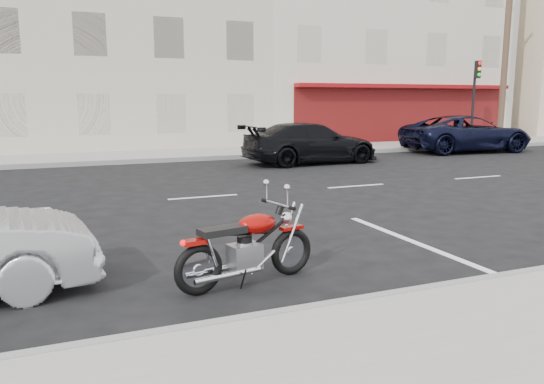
{
  "coord_description": "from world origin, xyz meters",
  "views": [
    {
      "loc": [
        -5.06,
        -11.46,
        2.18
      ],
      "look_at": [
        -2.05,
        -4.19,
        0.8
      ],
      "focal_mm": 35.0,
      "sensor_mm": 36.0,
      "label": 1
    }
  ],
  "objects_px": {
    "utility_pole": "(506,45)",
    "fire_hydrant": "(445,135)",
    "motorcycle": "(293,241)",
    "traffic_light": "(475,91)",
    "car_far": "(311,143)",
    "suv_far": "(466,134)"
  },
  "relations": [
    {
      "from": "utility_pole",
      "to": "fire_hydrant",
      "type": "bearing_deg",
      "value": -178.36
    },
    {
      "from": "motorcycle",
      "to": "traffic_light",
      "type": "bearing_deg",
      "value": 29.92
    },
    {
      "from": "motorcycle",
      "to": "car_far",
      "type": "bearing_deg",
      "value": 50.86
    },
    {
      "from": "traffic_light",
      "to": "car_far",
      "type": "xyz_separation_m",
      "value": [
        -10.38,
        -3.51,
        -1.86
      ]
    },
    {
      "from": "traffic_light",
      "to": "motorcycle",
      "type": "xyz_separation_m",
      "value": [
        -15.87,
        -13.96,
        -2.13
      ]
    },
    {
      "from": "fire_hydrant",
      "to": "suv_far",
      "type": "bearing_deg",
      "value": -112.19
    },
    {
      "from": "traffic_light",
      "to": "car_far",
      "type": "distance_m",
      "value": 11.11
    },
    {
      "from": "car_far",
      "to": "utility_pole",
      "type": "bearing_deg",
      "value": -75.93
    },
    {
      "from": "fire_hydrant",
      "to": "motorcycle",
      "type": "distance_m",
      "value": 20.15
    },
    {
      "from": "traffic_light",
      "to": "suv_far",
      "type": "height_order",
      "value": "traffic_light"
    },
    {
      "from": "car_far",
      "to": "fire_hydrant",
      "type": "bearing_deg",
      "value": -70.39
    },
    {
      "from": "motorcycle",
      "to": "car_far",
      "type": "distance_m",
      "value": 11.81
    },
    {
      "from": "utility_pole",
      "to": "car_far",
      "type": "distance_m",
      "value": 13.56
    },
    {
      "from": "suv_far",
      "to": "car_far",
      "type": "relative_size",
      "value": 1.14
    },
    {
      "from": "utility_pole",
      "to": "car_far",
      "type": "height_order",
      "value": "utility_pole"
    },
    {
      "from": "fire_hydrant",
      "to": "motorcycle",
      "type": "height_order",
      "value": "motorcycle"
    },
    {
      "from": "motorcycle",
      "to": "suv_far",
      "type": "height_order",
      "value": "suv_far"
    },
    {
      "from": "suv_far",
      "to": "utility_pole",
      "type": "bearing_deg",
      "value": -55.49
    },
    {
      "from": "fire_hydrant",
      "to": "motorcycle",
      "type": "bearing_deg",
      "value": -135.47
    },
    {
      "from": "fire_hydrant",
      "to": "car_far",
      "type": "bearing_deg",
      "value": -157.47
    },
    {
      "from": "traffic_light",
      "to": "fire_hydrant",
      "type": "relative_size",
      "value": 5.28
    },
    {
      "from": "motorcycle",
      "to": "car_far",
      "type": "xyz_separation_m",
      "value": [
        5.49,
        10.45,
        0.27
      ]
    }
  ]
}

